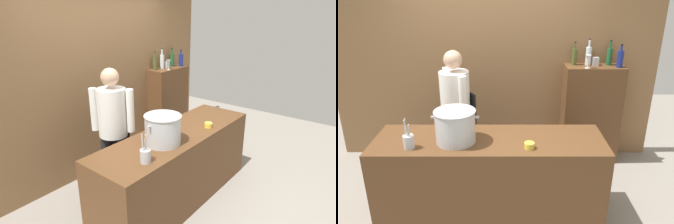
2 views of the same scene
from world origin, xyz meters
TOP-DOWN VIEW (x-y plane):
  - ground_plane at (0.00, 0.00)m, footprint 8.00×8.00m
  - brick_back_panel at (0.00, 1.40)m, footprint 4.40×0.10m
  - prep_counter at (0.00, 0.00)m, footprint 2.31×0.70m
  - bar_cabinet at (1.32, 1.19)m, footprint 0.76×0.32m
  - chef at (-0.42, 0.65)m, footprint 0.41×0.46m
  - stockpot_large at (-0.32, -0.05)m, footprint 0.46×0.40m
  - utensil_crock at (-0.74, -0.19)m, footprint 0.10×0.10m
  - butter_jar at (0.39, -0.19)m, footprint 0.10×0.10m
  - wine_bottle_cobalt at (1.61, 1.14)m, footprint 0.08×0.08m
  - wine_bottle_olive at (1.05, 1.27)m, footprint 0.07×0.07m
  - wine_bottle_green at (1.50, 1.26)m, footprint 0.07×0.07m
  - wine_bottle_clear at (1.24, 1.26)m, footprint 0.07×0.07m
  - wine_glass_short at (1.19, 1.08)m, footprint 0.07×0.07m
  - spice_tin_silver at (1.33, 1.23)m, footprint 0.07×0.07m

SIDE VIEW (x-z plane):
  - ground_plane at x=0.00m, z-range 0.00..0.00m
  - prep_counter at x=0.00m, z-range 0.00..0.90m
  - bar_cabinet at x=1.32m, z-range 0.00..1.35m
  - butter_jar at x=0.39m, z-range 0.90..0.96m
  - chef at x=-0.42m, z-range 0.13..1.79m
  - utensil_crock at x=-0.74m, z-range 0.83..1.12m
  - stockpot_large at x=-0.32m, z-range 0.90..1.22m
  - spice_tin_silver at x=1.33m, z-range 1.35..1.46m
  - wine_bottle_olive at x=1.05m, z-range 1.31..1.61m
  - wine_bottle_cobalt at x=1.61m, z-range 1.31..1.60m
  - wine_bottle_green at x=1.50m, z-range 1.30..1.62m
  - wine_glass_short at x=1.19m, z-range 1.38..1.55m
  - wine_bottle_clear at x=1.24m, z-range 1.30..1.64m
  - brick_back_panel at x=0.00m, z-range 0.00..3.00m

